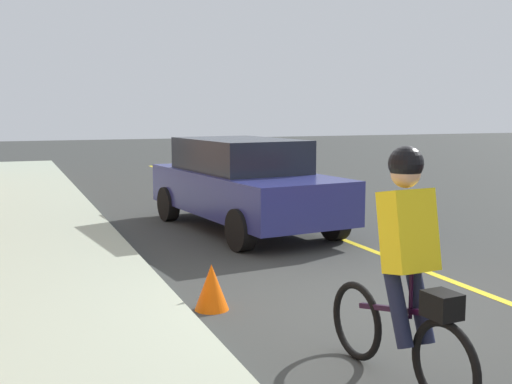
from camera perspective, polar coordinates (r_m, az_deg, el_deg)
name	(u,v)px	position (r m, az deg, el deg)	size (l,w,h in m)	color
ground_plane	(367,312)	(6.77, 9.97, -10.62)	(80.00, 80.00, 0.00)	#363836
lane_line_centre	(490,296)	(7.70, 20.30, -8.74)	(36.00, 0.12, 0.01)	yellow
sidewalk	(17,351)	(5.83, -20.75, -13.24)	(40.00, 3.20, 0.15)	#A8B39C
cyclist_lead	(405,269)	(4.85, 13.30, -6.79)	(1.71, 0.39, 1.83)	black
parked_sedan_rear	(243,182)	(11.05, -1.16, 0.86)	(4.59, 2.35, 1.58)	navy
traffic_cone_near	(212,287)	(6.71, -4.02, -8.52)	(0.36, 0.36, 0.49)	#F85A07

